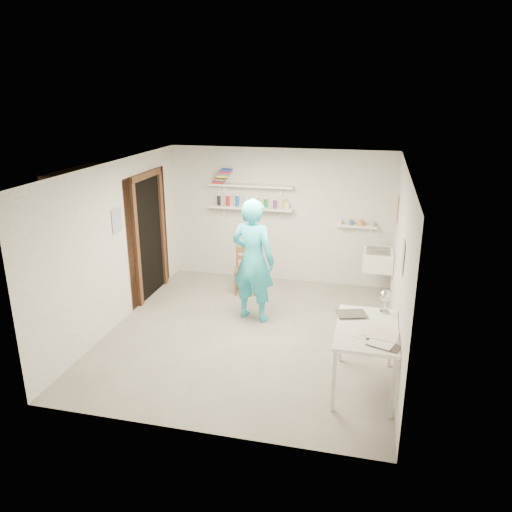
% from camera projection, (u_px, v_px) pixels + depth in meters
% --- Properties ---
extents(floor, '(4.00, 4.50, 0.02)m').
position_uv_depth(floor, '(250.00, 334.00, 7.23)').
color(floor, slate).
rests_on(floor, ground).
extents(ceiling, '(4.00, 4.50, 0.02)m').
position_uv_depth(ceiling, '(249.00, 166.00, 6.46)').
color(ceiling, silver).
rests_on(ceiling, wall_back).
extents(wall_back, '(4.00, 0.02, 2.40)m').
position_uv_depth(wall_back, '(280.00, 216.00, 8.93)').
color(wall_back, silver).
rests_on(wall_back, ground).
extents(wall_front, '(4.00, 0.02, 2.40)m').
position_uv_depth(wall_front, '(192.00, 327.00, 4.76)').
color(wall_front, silver).
rests_on(wall_front, ground).
extents(wall_left, '(0.02, 4.50, 2.40)m').
position_uv_depth(wall_left, '(116.00, 245.00, 7.28)').
color(wall_left, silver).
rests_on(wall_left, ground).
extents(wall_right, '(0.02, 4.50, 2.40)m').
position_uv_depth(wall_right, '(401.00, 266.00, 6.40)').
color(wall_right, silver).
rests_on(wall_right, ground).
extents(doorway_recess, '(0.02, 0.90, 2.00)m').
position_uv_depth(doorway_recess, '(149.00, 238.00, 8.31)').
color(doorway_recess, black).
rests_on(doorway_recess, wall_left).
extents(corridor_box, '(1.40, 1.50, 2.10)m').
position_uv_depth(corridor_box, '(110.00, 232.00, 8.45)').
color(corridor_box, brown).
rests_on(corridor_box, ground).
extents(door_lintel, '(0.06, 1.05, 0.10)m').
position_uv_depth(door_lintel, '(146.00, 175.00, 7.97)').
color(door_lintel, brown).
rests_on(door_lintel, wall_left).
extents(door_jamb_near, '(0.06, 0.10, 2.00)m').
position_uv_depth(door_jamb_near, '(137.00, 247.00, 7.85)').
color(door_jamb_near, brown).
rests_on(door_jamb_near, ground).
extents(door_jamb_far, '(0.06, 0.10, 2.00)m').
position_uv_depth(door_jamb_far, '(162.00, 230.00, 8.77)').
color(door_jamb_far, brown).
rests_on(door_jamb_far, ground).
extents(shelf_lower, '(1.50, 0.22, 0.03)m').
position_uv_depth(shelf_lower, '(251.00, 208.00, 8.87)').
color(shelf_lower, white).
rests_on(shelf_lower, wall_back).
extents(shelf_upper, '(1.50, 0.22, 0.03)m').
position_uv_depth(shelf_upper, '(251.00, 186.00, 8.74)').
color(shelf_upper, white).
rests_on(shelf_upper, wall_back).
extents(ledge_shelf, '(0.70, 0.14, 0.03)m').
position_uv_depth(ledge_shelf, '(356.00, 226.00, 8.57)').
color(ledge_shelf, white).
rests_on(ledge_shelf, wall_back).
extents(poster_left, '(0.01, 0.28, 0.36)m').
position_uv_depth(poster_left, '(117.00, 221.00, 7.21)').
color(poster_left, '#334C7F').
rests_on(poster_left, wall_left).
extents(poster_right_a, '(0.01, 0.34, 0.42)m').
position_uv_depth(poster_right_a, '(397.00, 208.00, 7.95)').
color(poster_right_a, '#995933').
rests_on(poster_right_a, wall_right).
extents(poster_right_b, '(0.01, 0.30, 0.38)m').
position_uv_depth(poster_right_b, '(403.00, 257.00, 5.80)').
color(poster_right_b, '#3F724C').
rests_on(poster_right_b, wall_right).
extents(belfast_sink, '(0.48, 0.60, 0.30)m').
position_uv_depth(belfast_sink, '(378.00, 260.00, 8.18)').
color(belfast_sink, white).
rests_on(belfast_sink, wall_right).
extents(man, '(0.78, 0.61, 1.88)m').
position_uv_depth(man, '(253.00, 260.00, 7.41)').
color(man, '#2AB4D3').
rests_on(man, ground).
extents(wall_clock, '(0.34, 0.12, 0.34)m').
position_uv_depth(wall_clock, '(253.00, 236.00, 7.52)').
color(wall_clock, '#F0F0A4').
rests_on(wall_clock, man).
extents(wooden_chair, '(0.44, 0.42, 0.82)m').
position_uv_depth(wooden_chair, '(246.00, 270.00, 8.54)').
color(wooden_chair, brown).
rests_on(wooden_chair, ground).
extents(work_table, '(0.70, 1.17, 0.78)m').
position_uv_depth(work_table, '(365.00, 358.00, 5.81)').
color(work_table, white).
rests_on(work_table, ground).
extents(desk_lamp, '(0.15, 0.15, 0.15)m').
position_uv_depth(desk_lamp, '(386.00, 296.00, 6.00)').
color(desk_lamp, silver).
rests_on(desk_lamp, work_table).
extents(spray_cans, '(1.29, 0.06, 0.17)m').
position_uv_depth(spray_cans, '(251.00, 202.00, 8.84)').
color(spray_cans, black).
rests_on(spray_cans, shelf_lower).
extents(book_stack, '(0.34, 0.14, 0.25)m').
position_uv_depth(book_stack, '(223.00, 176.00, 8.81)').
color(book_stack, red).
rests_on(book_stack, shelf_upper).
extents(ledge_pots, '(0.48, 0.07, 0.09)m').
position_uv_depth(ledge_pots, '(356.00, 223.00, 8.55)').
color(ledge_pots, silver).
rests_on(ledge_pots, ledge_shelf).
extents(papers, '(0.30, 0.22, 0.03)m').
position_uv_depth(papers, '(367.00, 326.00, 5.68)').
color(papers, silver).
rests_on(papers, work_table).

